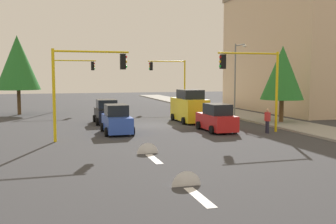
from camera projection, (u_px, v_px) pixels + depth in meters
ground_plane at (152, 125)px, 30.82m from camera, size 120.00×120.00×0.00m
sidewalk_kerb at (242, 114)px, 38.53m from camera, size 80.00×4.00×0.15m
lane_arrow_near at (150, 156)px, 18.98m from camera, size 2.40×1.10×1.10m
lane_arrow_mid at (191, 190)px, 13.25m from camera, size 2.40×1.10×1.10m
apartment_block at (294, 49)px, 43.21m from camera, size 18.54×9.30×13.88m
traffic_signal_far_left at (170, 75)px, 45.41m from camera, size 0.36×4.59×5.78m
traffic_signal_far_right at (71, 75)px, 42.21m from camera, size 0.36×4.59×5.76m
traffic_signal_near_right at (85, 76)px, 23.13m from camera, size 0.36×4.59×5.54m
traffic_signal_near_left at (254, 75)px, 26.31m from camera, size 0.36×4.59×5.61m
street_lamp_curbside at (237, 72)px, 36.44m from camera, size 2.15×0.28×7.00m
tree_opposite_side at (18, 63)px, 38.70m from camera, size 4.37×4.37×8.00m
tree_roadside_near at (282, 73)px, 31.46m from camera, size 3.51×3.51×6.39m
delivery_van_yellow at (189, 107)px, 32.72m from camera, size 4.80×2.22×2.77m
car_red at (216, 119)px, 27.25m from camera, size 4.06×1.94×1.98m
car_black at (107, 113)px, 31.93m from camera, size 3.87×2.07×1.98m
car_blue at (117, 120)px, 26.36m from camera, size 3.86×1.95×1.98m
pedestrian_crossing at (267, 120)px, 26.35m from camera, size 0.40×0.24×1.70m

